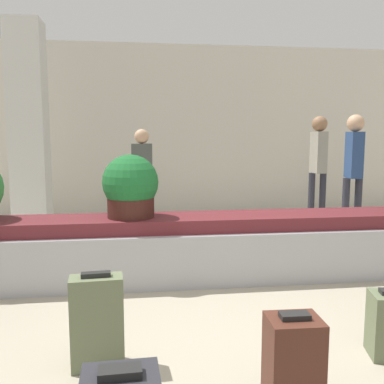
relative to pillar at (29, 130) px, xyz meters
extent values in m
plane|color=#9E937F|center=(2.17, -4.11, -1.60)|extent=(18.00, 18.00, 0.00)
cube|color=beige|center=(2.17, 1.37, 0.00)|extent=(18.00, 0.06, 3.20)
cube|color=#9E9EA3|center=(2.17, -2.42, -1.33)|extent=(6.80, 0.74, 0.53)
cube|color=#5B1E23|center=(2.17, -2.42, -1.00)|extent=(6.53, 0.58, 0.14)
cube|color=silver|center=(0.00, 0.00, 0.00)|extent=(0.51, 0.51, 3.20)
cube|color=#472319|center=(2.44, -4.64, -1.35)|extent=(0.30, 0.26, 0.51)
cube|color=black|center=(2.44, -4.64, -1.08)|extent=(0.17, 0.09, 0.03)
cube|color=#5B6647|center=(1.33, -4.09, -1.30)|extent=(0.35, 0.20, 0.61)
cube|color=black|center=(1.33, -4.09, -0.98)|extent=(0.19, 0.07, 0.03)
cube|color=black|center=(1.53, -5.41, -0.89)|extent=(0.15, 0.08, 0.03)
cylinder|color=#381914|center=(1.53, -2.42, -0.82)|extent=(0.48, 0.48, 0.20)
sphere|color=#195B28|center=(1.53, -2.42, -0.57)|extent=(0.57, 0.57, 0.57)
cylinder|color=#282833|center=(1.59, -0.05, -1.21)|extent=(0.11, 0.11, 0.77)
cylinder|color=#282833|center=(1.79, -0.05, -1.21)|extent=(0.11, 0.11, 0.77)
cube|color=#474C47|center=(1.69, -0.05, -0.52)|extent=(0.33, 0.19, 0.61)
sphere|color=tan|center=(1.69, -0.05, -0.10)|extent=(0.23, 0.23, 0.23)
cylinder|color=#282833|center=(4.76, -0.71, -1.16)|extent=(0.11, 0.11, 0.88)
cylinder|color=#282833|center=(4.96, -0.71, -1.16)|extent=(0.11, 0.11, 0.88)
cube|color=navy|center=(4.86, -0.71, -0.38)|extent=(0.22, 0.34, 0.69)
sphere|color=tan|center=(4.86, -0.71, 0.10)|extent=(0.26, 0.26, 0.26)
cylinder|color=#282833|center=(4.57, 0.14, -1.16)|extent=(0.11, 0.11, 0.88)
cylinder|color=#282833|center=(4.77, 0.14, -1.16)|extent=(0.11, 0.11, 0.88)
cube|color=gray|center=(4.67, 0.14, -0.37)|extent=(0.19, 0.32, 0.70)
sphere|color=#936B4C|center=(4.67, 0.14, 0.11)|extent=(0.26, 0.26, 0.26)
camera|label=1|loc=(1.59, -6.79, -0.10)|focal=40.00mm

